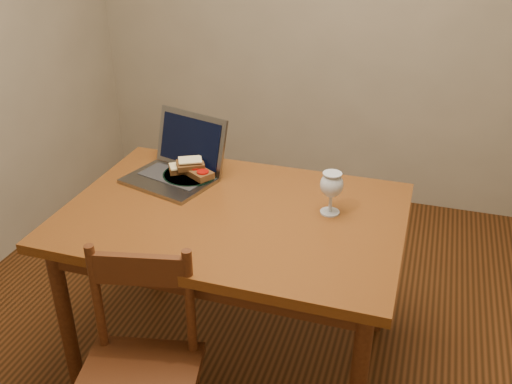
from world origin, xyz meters
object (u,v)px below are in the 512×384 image
(chair, at_px, (138,365))
(milk_glass, at_px, (331,193))
(laptop, at_px, (179,162))
(table, at_px, (234,230))
(plate, at_px, (190,176))

(chair, relative_size, milk_glass, 2.69)
(milk_glass, bearing_deg, laptop, 170.15)
(table, height_order, plate, plate)
(milk_glass, xyz_separation_m, laptop, (-0.68, 0.12, -0.02))
(laptop, bearing_deg, plate, 11.73)
(chair, xyz_separation_m, laptop, (-0.19, 0.81, 0.35))
(table, bearing_deg, laptop, 145.59)
(chair, distance_m, plate, 0.87)
(plate, relative_size, laptop, 0.55)
(table, relative_size, chair, 2.80)
(table, distance_m, milk_glass, 0.41)
(chair, height_order, plate, chair)
(milk_glass, distance_m, laptop, 0.69)
(chair, xyz_separation_m, plate, (-0.14, 0.81, 0.29))
(table, bearing_deg, milk_glass, 16.15)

